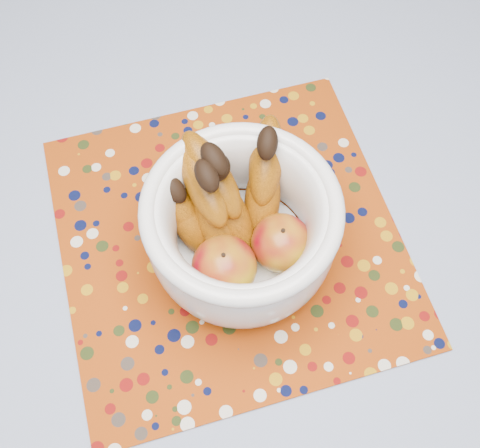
# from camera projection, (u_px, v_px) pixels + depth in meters

# --- Properties ---
(table) EXTENTS (1.20, 1.20, 0.75)m
(table) POSITION_uv_depth(u_px,v_px,m) (204.00, 282.00, 0.81)
(table) COLOR brown
(table) RESTS_ON ground
(tablecloth) EXTENTS (1.32, 1.32, 0.01)m
(tablecloth) POSITION_uv_depth(u_px,v_px,m) (200.00, 261.00, 0.74)
(tablecloth) COLOR #6176A2
(tablecloth) RESTS_ON table
(placemat) EXTENTS (0.47, 0.47, 0.00)m
(placemat) POSITION_uv_depth(u_px,v_px,m) (230.00, 238.00, 0.75)
(placemat) COLOR #8F3407
(placemat) RESTS_ON tablecloth
(fruit_bowl) EXTENTS (0.25, 0.25, 0.18)m
(fruit_bowl) POSITION_uv_depth(u_px,v_px,m) (236.00, 218.00, 0.67)
(fruit_bowl) COLOR white
(fruit_bowl) RESTS_ON placemat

